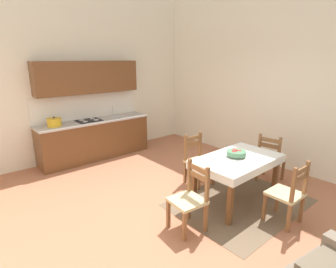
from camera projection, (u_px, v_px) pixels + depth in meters
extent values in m
cube|color=#AD6B4C|center=(172.00, 207.00, 4.33)|extent=(6.18, 6.75, 0.10)
cube|color=silver|center=(81.00, 69.00, 6.07)|extent=(6.18, 0.12, 4.03)
cube|color=silver|center=(276.00, 70.00, 5.55)|extent=(0.12, 6.75, 4.03)
cube|color=brown|center=(240.00, 203.00, 4.36)|extent=(2.10, 1.60, 0.01)
cube|color=brown|center=(96.00, 140.00, 6.27)|extent=(2.53, 0.60, 0.86)
cube|color=#ADA8A3|center=(94.00, 121.00, 6.14)|extent=(2.56, 0.63, 0.04)
cube|color=white|center=(88.00, 106.00, 6.28)|extent=(2.53, 0.01, 0.55)
cube|color=brown|center=(88.00, 77.00, 5.97)|extent=(2.32, 0.34, 0.70)
cube|color=black|center=(102.00, 158.00, 6.17)|extent=(2.49, 0.02, 0.09)
cylinder|color=silver|center=(116.00, 117.00, 6.49)|extent=(0.34, 0.34, 0.02)
cylinder|color=silver|center=(113.00, 111.00, 6.56)|extent=(0.02, 0.02, 0.22)
cube|color=black|center=(89.00, 120.00, 6.06)|extent=(0.52, 0.42, 0.01)
cylinder|color=silver|center=(85.00, 122.00, 5.90)|extent=(0.11, 0.11, 0.01)
cylinder|color=silver|center=(96.00, 120.00, 6.06)|extent=(0.11, 0.11, 0.01)
cylinder|color=silver|center=(81.00, 120.00, 6.05)|extent=(0.11, 0.11, 0.01)
cylinder|color=silver|center=(92.00, 118.00, 6.21)|extent=(0.11, 0.11, 0.01)
cylinder|color=gold|center=(54.00, 123.00, 5.55)|extent=(0.28, 0.28, 0.15)
cylinder|color=gold|center=(54.00, 119.00, 5.53)|extent=(0.29, 0.29, 0.02)
sphere|color=black|center=(54.00, 117.00, 5.52)|extent=(0.04, 0.04, 0.04)
cube|color=brown|center=(238.00, 158.00, 4.23)|extent=(1.38, 0.82, 0.02)
cube|color=brown|center=(230.00, 201.00, 3.69)|extent=(0.07, 0.07, 0.73)
cube|color=brown|center=(275.00, 176.00, 4.48)|extent=(0.07, 0.07, 0.73)
cube|color=brown|center=(194.00, 184.00, 4.19)|extent=(0.07, 0.07, 0.73)
cube|color=brown|center=(240.00, 164.00, 4.98)|extent=(0.07, 0.07, 0.73)
cube|color=white|center=(238.00, 158.00, 4.23)|extent=(1.44, 0.88, 0.00)
cube|color=white|center=(262.00, 169.00, 3.93)|extent=(1.42, 0.03, 0.12)
cube|color=white|center=(216.00, 154.00, 4.56)|extent=(1.42, 0.03, 0.12)
cube|color=white|center=(208.00, 174.00, 3.79)|extent=(0.02, 0.86, 0.12)
cube|color=white|center=(261.00, 151.00, 4.70)|extent=(0.02, 0.86, 0.12)
cube|color=#D1BC89|center=(285.00, 194.00, 3.76)|extent=(0.43, 0.43, 0.04)
cube|color=brown|center=(264.00, 207.00, 3.84)|extent=(0.04, 0.04, 0.41)
cube|color=brown|center=(278.00, 199.00, 4.06)|extent=(0.04, 0.04, 0.41)
cube|color=brown|center=(291.00, 201.00, 3.51)|extent=(0.04, 0.04, 0.93)
cube|color=brown|center=(304.00, 192.00, 3.73)|extent=(0.04, 0.04, 0.93)
cube|color=brown|center=(302.00, 171.00, 3.51)|extent=(0.32, 0.03, 0.07)
cube|color=brown|center=(301.00, 178.00, 3.54)|extent=(0.32, 0.03, 0.07)
cube|color=#D1BC89|center=(199.00, 162.00, 4.92)|extent=(0.45, 0.45, 0.04)
cube|color=brown|center=(213.00, 174.00, 4.94)|extent=(0.05, 0.05, 0.41)
cube|color=brown|center=(198.00, 179.00, 4.73)|extent=(0.05, 0.05, 0.41)
cube|color=brown|center=(200.00, 155.00, 5.15)|extent=(0.05, 0.05, 0.93)
cube|color=brown|center=(185.00, 159.00, 4.94)|extent=(0.05, 0.05, 0.93)
cube|color=brown|center=(193.00, 138.00, 4.94)|extent=(0.32, 0.04, 0.07)
cube|color=brown|center=(193.00, 144.00, 4.97)|extent=(0.32, 0.04, 0.07)
cube|color=#D1BC89|center=(187.00, 201.00, 3.58)|extent=(0.46, 0.46, 0.04)
cube|color=brown|center=(185.00, 227.00, 3.40)|extent=(0.05, 0.05, 0.41)
cube|color=brown|center=(168.00, 214.00, 3.68)|extent=(0.05, 0.05, 0.41)
cube|color=brown|center=(207.00, 200.00, 3.52)|extent=(0.05, 0.05, 0.93)
cube|color=brown|center=(189.00, 190.00, 3.81)|extent=(0.05, 0.05, 0.93)
cube|color=brown|center=(198.00, 169.00, 3.56)|extent=(0.06, 0.32, 0.07)
cube|color=brown|center=(198.00, 176.00, 3.59)|extent=(0.06, 0.32, 0.07)
cube|color=#D1BC89|center=(271.00, 159.00, 5.06)|extent=(0.48, 0.48, 0.04)
cube|color=brown|center=(265.00, 165.00, 5.36)|extent=(0.05, 0.05, 0.41)
cube|color=brown|center=(283.00, 170.00, 5.14)|extent=(0.05, 0.05, 0.41)
cube|color=brown|center=(258.00, 158.00, 5.03)|extent=(0.05, 0.05, 0.93)
cube|color=brown|center=(278.00, 162.00, 4.80)|extent=(0.05, 0.05, 0.93)
cube|color=brown|center=(270.00, 140.00, 4.81)|extent=(0.07, 0.32, 0.07)
cube|color=brown|center=(269.00, 146.00, 4.84)|extent=(0.07, 0.32, 0.07)
cylinder|color=#4C7F5B|center=(236.00, 156.00, 4.26)|extent=(0.17, 0.17, 0.02)
cylinder|color=#4C7F5B|center=(236.00, 153.00, 4.25)|extent=(0.30, 0.30, 0.07)
sphere|color=red|center=(234.00, 153.00, 4.22)|extent=(0.09, 0.09, 0.09)
sphere|color=red|center=(240.00, 152.00, 4.27)|extent=(0.08, 0.08, 0.08)
sphere|color=red|center=(235.00, 152.00, 4.27)|extent=(0.10, 0.10, 0.10)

